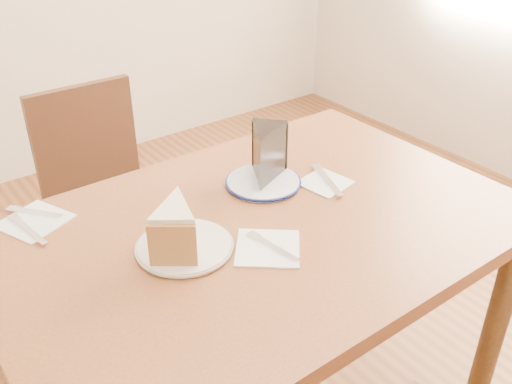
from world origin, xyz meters
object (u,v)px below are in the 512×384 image
at_px(table, 260,257).
at_px(carrot_cake, 176,226).
at_px(plate_navy, 263,182).
at_px(chocolate_cake, 265,157).
at_px(chair_far, 108,202).
at_px(plate_cream, 184,247).

distance_m(table, carrot_cake, 0.26).
bearing_deg(plate_navy, chocolate_cake, 21.06).
bearing_deg(chair_far, plate_cream, 81.41).
bearing_deg(table, carrot_cake, 173.19).
bearing_deg(carrot_cake, table, 29.48).
xyz_separation_m(table, plate_navy, (0.11, 0.14, 0.10)).
bearing_deg(table, chair_far, 95.88).
height_order(table, chocolate_cake, chocolate_cake).
distance_m(chair_far, chocolate_cake, 0.73).
relative_size(plate_cream, carrot_cake, 1.53).
xyz_separation_m(plate_cream, chocolate_cake, (0.31, 0.12, 0.07)).
bearing_deg(plate_cream, chocolate_cake, 21.56).
bearing_deg(carrot_cake, plate_navy, 55.81).
xyz_separation_m(table, plate_cream, (-0.19, 0.02, 0.10)).
height_order(plate_navy, carrot_cake, carrot_cake).
distance_m(plate_navy, chocolate_cake, 0.07).
relative_size(chair_far, carrot_cake, 6.42).
bearing_deg(plate_cream, carrot_cake, 139.45).
relative_size(plate_cream, chocolate_cake, 1.58).
relative_size(table, plate_cream, 5.99).
height_order(plate_cream, chocolate_cake, chocolate_cake).
distance_m(chair_far, plate_cream, 0.79).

